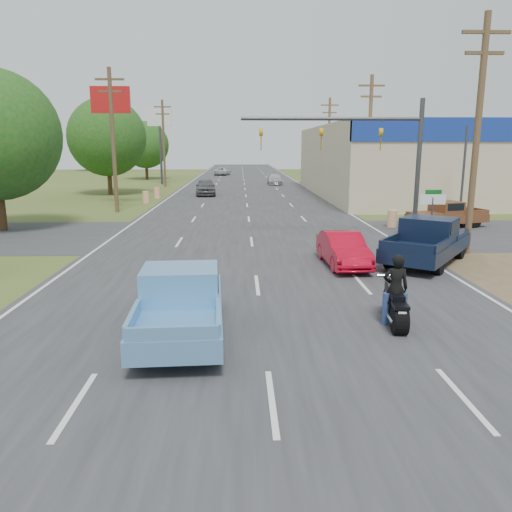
{
  "coord_description": "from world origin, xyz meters",
  "views": [
    {
      "loc": [
        -0.56,
        -8.42,
        4.62
      ],
      "look_at": [
        -0.08,
        6.77,
        1.3
      ],
      "focal_mm": 35.0,
      "sensor_mm": 36.0,
      "label": 1
    }
  ],
  "objects_px": {
    "rider": "(395,292)",
    "distant_car_white": "(223,171)",
    "navy_pickup": "(428,240)",
    "blue_pickup": "(181,300)",
    "distant_car_grey": "(206,187)",
    "distant_car_silver": "(275,179)",
    "brown_pickup": "(446,214)",
    "red_convertible": "(343,250)",
    "motorcycle": "(395,307)"
  },
  "relations": [
    {
      "from": "red_convertible",
      "to": "motorcycle",
      "type": "height_order",
      "value": "red_convertible"
    },
    {
      "from": "navy_pickup",
      "to": "distant_car_white",
      "type": "relative_size",
      "value": 1.27
    },
    {
      "from": "motorcycle",
      "to": "distant_car_grey",
      "type": "relative_size",
      "value": 0.5
    },
    {
      "from": "brown_pickup",
      "to": "distant_car_grey",
      "type": "xyz_separation_m",
      "value": [
        -15.42,
        20.49,
        0.02
      ]
    },
    {
      "from": "red_convertible",
      "to": "brown_pickup",
      "type": "relative_size",
      "value": 0.81
    },
    {
      "from": "red_convertible",
      "to": "motorcycle",
      "type": "xyz_separation_m",
      "value": [
        -0.02,
        -6.8,
        -0.14
      ]
    },
    {
      "from": "distant_car_silver",
      "to": "blue_pickup",
      "type": "bearing_deg",
      "value": -96.83
    },
    {
      "from": "distant_car_grey",
      "to": "distant_car_white",
      "type": "height_order",
      "value": "distant_car_grey"
    },
    {
      "from": "rider",
      "to": "distant_car_white",
      "type": "distance_m",
      "value": 72.97
    },
    {
      "from": "motorcycle",
      "to": "red_convertible",
      "type": "bearing_deg",
      "value": 95.41
    },
    {
      "from": "navy_pickup",
      "to": "distant_car_grey",
      "type": "distance_m",
      "value": 31.51
    },
    {
      "from": "distant_car_silver",
      "to": "navy_pickup",
      "type": "bearing_deg",
      "value": -86.09
    },
    {
      "from": "distant_car_silver",
      "to": "distant_car_white",
      "type": "relative_size",
      "value": 0.96
    },
    {
      "from": "distant_car_white",
      "to": "motorcycle",
      "type": "bearing_deg",
      "value": 105.46
    },
    {
      "from": "distant_car_grey",
      "to": "distant_car_white",
      "type": "bearing_deg",
      "value": 84.98
    },
    {
      "from": "red_convertible",
      "to": "motorcycle",
      "type": "bearing_deg",
      "value": -92.96
    },
    {
      "from": "red_convertible",
      "to": "distant_car_silver",
      "type": "height_order",
      "value": "red_convertible"
    },
    {
      "from": "motorcycle",
      "to": "distant_car_silver",
      "type": "height_order",
      "value": "distant_car_silver"
    },
    {
      "from": "blue_pickup",
      "to": "navy_pickup",
      "type": "bearing_deg",
      "value": 37.14
    },
    {
      "from": "motorcycle",
      "to": "distant_car_silver",
      "type": "bearing_deg",
      "value": 95.13
    },
    {
      "from": "motorcycle",
      "to": "rider",
      "type": "xyz_separation_m",
      "value": [
        0.01,
        0.07,
        0.39
      ]
    },
    {
      "from": "rider",
      "to": "brown_pickup",
      "type": "height_order",
      "value": "rider"
    },
    {
      "from": "motorcycle",
      "to": "distant_car_silver",
      "type": "distance_m",
      "value": 51.18
    },
    {
      "from": "red_convertible",
      "to": "brown_pickup",
      "type": "distance_m",
      "value": 12.46
    },
    {
      "from": "rider",
      "to": "distant_car_silver",
      "type": "xyz_separation_m",
      "value": [
        0.37,
        51.12,
        -0.27
      ]
    },
    {
      "from": "brown_pickup",
      "to": "motorcycle",
      "type": "bearing_deg",
      "value": 137.96
    },
    {
      "from": "navy_pickup",
      "to": "distant_car_white",
      "type": "distance_m",
      "value": 66.23
    },
    {
      "from": "rider",
      "to": "brown_pickup",
      "type": "relative_size",
      "value": 0.37
    },
    {
      "from": "blue_pickup",
      "to": "distant_car_white",
      "type": "xyz_separation_m",
      "value": [
        -1.41,
        73.08,
        -0.24
      ]
    },
    {
      "from": "blue_pickup",
      "to": "distant_car_white",
      "type": "height_order",
      "value": "blue_pickup"
    },
    {
      "from": "blue_pickup",
      "to": "brown_pickup",
      "type": "xyz_separation_m",
      "value": [
        13.55,
        16.73,
        -0.1
      ]
    },
    {
      "from": "red_convertible",
      "to": "distant_car_grey",
      "type": "height_order",
      "value": "distant_car_grey"
    },
    {
      "from": "distant_car_grey",
      "to": "distant_car_silver",
      "type": "relative_size",
      "value": 1.06
    },
    {
      "from": "red_convertible",
      "to": "blue_pickup",
      "type": "relative_size",
      "value": 0.75
    },
    {
      "from": "distant_car_grey",
      "to": "distant_car_silver",
      "type": "bearing_deg",
      "value": 57.19
    },
    {
      "from": "brown_pickup",
      "to": "distant_car_white",
      "type": "relative_size",
      "value": 1.08
    },
    {
      "from": "motorcycle",
      "to": "blue_pickup",
      "type": "relative_size",
      "value": 0.44
    },
    {
      "from": "rider",
      "to": "blue_pickup",
      "type": "height_order",
      "value": "rider"
    },
    {
      "from": "navy_pickup",
      "to": "rider",
      "type": "bearing_deg",
      "value": -80.2
    },
    {
      "from": "red_convertible",
      "to": "distant_car_white",
      "type": "bearing_deg",
      "value": 93.22
    },
    {
      "from": "rider",
      "to": "distant_car_white",
      "type": "xyz_separation_m",
      "value": [
        -6.97,
        72.63,
        -0.28
      ]
    },
    {
      "from": "rider",
      "to": "blue_pickup",
      "type": "relative_size",
      "value": 0.34
    },
    {
      "from": "red_convertible",
      "to": "navy_pickup",
      "type": "distance_m",
      "value": 3.63
    },
    {
      "from": "distant_car_grey",
      "to": "rider",
      "type": "bearing_deg",
      "value": -82.91
    },
    {
      "from": "navy_pickup",
      "to": "brown_pickup",
      "type": "bearing_deg",
      "value": 100.12
    },
    {
      "from": "rider",
      "to": "blue_pickup",
      "type": "xyz_separation_m",
      "value": [
        -5.55,
        -0.44,
        -0.04
      ]
    },
    {
      "from": "motorcycle",
      "to": "rider",
      "type": "distance_m",
      "value": 0.39
    },
    {
      "from": "red_convertible",
      "to": "brown_pickup",
      "type": "height_order",
      "value": "brown_pickup"
    },
    {
      "from": "rider",
      "to": "distant_car_white",
      "type": "bearing_deg",
      "value": -78.97
    },
    {
      "from": "red_convertible",
      "to": "navy_pickup",
      "type": "relative_size",
      "value": 0.69
    }
  ]
}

